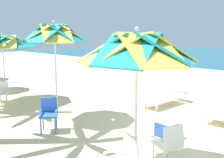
% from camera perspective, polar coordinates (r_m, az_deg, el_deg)
% --- Properties ---
extents(ground_plane, '(80.00, 80.00, 0.00)m').
position_cam_1_polar(ground_plane, '(7.23, 17.30, -10.42)').
color(ground_plane, beige).
extents(beach_umbrella_0, '(2.08, 2.08, 2.60)m').
position_cam_1_polar(beach_umbrella_0, '(4.24, 5.79, 6.71)').
color(beach_umbrella_0, silver).
rests_on(beach_umbrella_0, ground).
extents(plastic_chair_0, '(0.55, 0.57, 0.87)m').
position_cam_1_polar(plastic_chair_0, '(4.18, 2.78, -17.75)').
color(plastic_chair_0, white).
rests_on(plastic_chair_0, ground).
extents(plastic_chair_1, '(0.58, 0.56, 0.87)m').
position_cam_1_polar(plastic_chair_1, '(4.83, 13.02, -14.07)').
color(plastic_chair_1, white).
rests_on(plastic_chair_1, ground).
extents(beach_umbrella_1, '(1.96, 1.96, 2.90)m').
position_cam_1_polar(beach_umbrella_1, '(7.35, -13.15, 9.84)').
color(beach_umbrella_1, silver).
rests_on(beach_umbrella_1, ground).
extents(plastic_chair_2, '(0.63, 0.62, 0.87)m').
position_cam_1_polar(plastic_chair_2, '(6.69, -14.38, -7.44)').
color(plastic_chair_2, blue).
rests_on(plastic_chair_2, ground).
extents(beach_umbrella_2, '(2.61, 2.61, 2.58)m').
position_cam_1_polar(beach_umbrella_2, '(10.06, -24.00, 7.73)').
color(beach_umbrella_2, silver).
rests_on(beach_umbrella_2, ground).
extents(plastic_chair_4, '(0.60, 0.62, 0.87)m').
position_cam_1_polar(plastic_chair_4, '(9.78, -24.18, -2.64)').
color(plastic_chair_4, white).
rests_on(plastic_chair_4, ground).
extents(sun_lounger_2, '(0.66, 2.15, 0.62)m').
position_cam_1_polar(sun_lounger_2, '(9.18, 12.28, -4.13)').
color(sun_lounger_2, white).
rests_on(sun_lounger_2, ground).
extents(cooler_box, '(0.50, 0.34, 0.40)m').
position_cam_1_polar(cooler_box, '(6.32, 12.36, -11.20)').
color(cooler_box, blue).
rests_on(cooler_box, ground).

